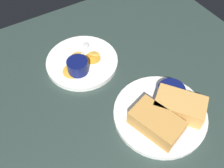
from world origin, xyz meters
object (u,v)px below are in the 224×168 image
at_px(plate_sandwich_main, 160,114).
at_px(spoon_by_dark_ramekin, 160,112).
at_px(sandwich_half_far, 180,106).
at_px(ramekin_dark_sauce, 171,93).
at_px(sandwich_half_near, 156,123).
at_px(ramekin_light_gravy, 78,66).
at_px(spoon_by_gravy_ramekin, 85,49).
at_px(plate_chips_companion, 82,62).

distance_m(plate_sandwich_main, spoon_by_dark_ramekin, 0.01).
bearing_deg(sandwich_half_far, ramekin_dark_sauce, -8.70).
relative_size(sandwich_half_near, ramekin_light_gravy, 2.32).
bearing_deg(ramekin_dark_sauce, ramekin_light_gravy, 37.99).
bearing_deg(spoon_by_dark_ramekin, spoon_by_gravy_ramekin, 11.03).
xyz_separation_m(spoon_by_dark_ramekin, spoon_by_gravy_ramekin, (0.32, 0.06, 0.00)).
bearing_deg(spoon_by_dark_ramekin, ramekin_light_gravy, 26.14).
height_order(sandwich_half_near, plate_chips_companion, sandwich_half_near).
xyz_separation_m(plate_sandwich_main, sandwich_half_near, (-0.03, 0.04, 0.03)).
relative_size(plate_sandwich_main, spoon_by_dark_ramekin, 2.67).
xyz_separation_m(sandwich_half_near, ramekin_light_gravy, (0.28, 0.08, -0.00)).
bearing_deg(plate_chips_companion, ramekin_dark_sauce, -150.49).
xyz_separation_m(sandwich_half_near, spoon_by_dark_ramekin, (0.03, -0.04, -0.02)).
xyz_separation_m(plate_sandwich_main, sandwich_half_far, (-0.02, -0.04, 0.03)).
bearing_deg(ramekin_dark_sauce, sandwich_half_near, 120.94).
height_order(spoon_by_dark_ramekin, ramekin_light_gravy, ramekin_light_gravy).
bearing_deg(ramekin_light_gravy, spoon_by_gravy_ramekin, -39.77).
xyz_separation_m(sandwich_half_near, plate_chips_companion, (0.31, 0.06, -0.03)).
xyz_separation_m(plate_sandwich_main, ramekin_dark_sauce, (0.03, -0.05, 0.03)).
bearing_deg(spoon_by_gravy_ramekin, plate_chips_companion, 140.27).
bearing_deg(spoon_by_gravy_ramekin, sandwich_half_far, -162.46).
relative_size(sandwich_half_near, spoon_by_dark_ramekin, 1.56).
distance_m(sandwich_half_near, spoon_by_dark_ramekin, 0.05).
relative_size(plate_chips_companion, ramekin_light_gravy, 3.58).
height_order(plate_sandwich_main, ramekin_light_gravy, ramekin_light_gravy).
distance_m(sandwich_half_near, ramekin_dark_sauce, 0.10).
height_order(plate_sandwich_main, spoon_by_dark_ramekin, spoon_by_dark_ramekin).
height_order(plate_chips_companion, spoon_by_gravy_ramekin, spoon_by_gravy_ramekin).
distance_m(sandwich_half_near, spoon_by_gravy_ramekin, 0.35).
relative_size(plate_sandwich_main, plate_chips_companion, 1.11).
bearing_deg(spoon_by_gravy_ramekin, ramekin_light_gravy, 140.23).
distance_m(plate_sandwich_main, sandwich_half_far, 0.06).
bearing_deg(ramekin_light_gravy, spoon_by_dark_ramekin, -153.86).
relative_size(sandwich_half_far, ramekin_dark_sauce, 1.99).
height_order(sandwich_half_far, spoon_by_dark_ramekin, sandwich_half_far).
relative_size(sandwich_half_near, spoon_by_gravy_ramekin, 1.73).
distance_m(sandwich_half_far, ramekin_dark_sauce, 0.05).
height_order(ramekin_dark_sauce, spoon_by_dark_ramekin, ramekin_dark_sauce).
height_order(ramekin_light_gravy, spoon_by_gravy_ramekin, ramekin_light_gravy).
xyz_separation_m(sandwich_half_near, spoon_by_gravy_ramekin, (0.35, 0.02, -0.02)).
bearing_deg(plate_chips_companion, ramekin_light_gravy, 140.19).
relative_size(sandwich_half_near, ramekin_dark_sauce, 1.97).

